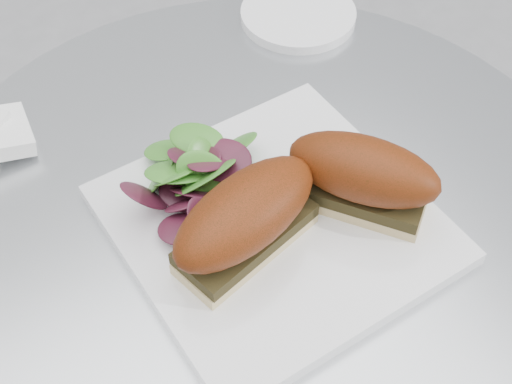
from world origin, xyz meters
TOP-DOWN VIEW (x-y plane):
  - table at (0.00, 0.00)m, footprint 0.70×0.70m
  - plate at (-0.00, -0.03)m, footprint 0.28×0.28m
  - sandwich_left at (-0.04, -0.04)m, footprint 0.17×0.10m
  - sandwich_right at (0.07, -0.06)m, footprint 0.13×0.15m
  - salad at (-0.05, 0.04)m, footprint 0.13×0.13m
  - saucer at (0.21, 0.23)m, footprint 0.15×0.15m

SIDE VIEW (x-z plane):
  - table at x=0.00m, z-range 0.12..0.85m
  - saucer at x=0.21m, z-range 0.73..0.74m
  - plate at x=0.00m, z-range 0.73..0.75m
  - salad at x=-0.05m, z-range 0.75..0.80m
  - sandwich_left at x=-0.04m, z-range 0.75..0.83m
  - sandwich_right at x=0.07m, z-range 0.75..0.83m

